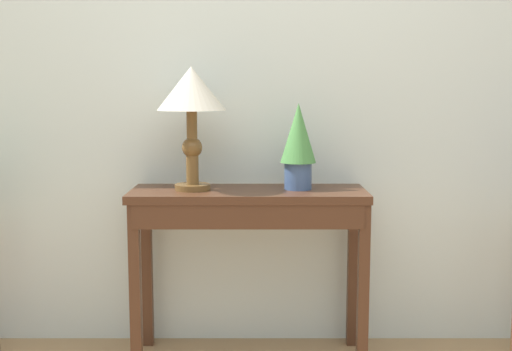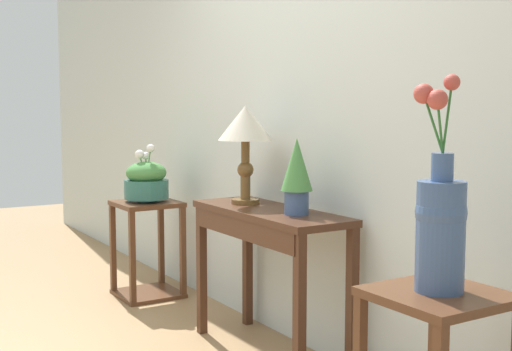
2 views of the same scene
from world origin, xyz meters
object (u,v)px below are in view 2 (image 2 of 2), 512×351
(table_lamp, at_px, (245,129))
(pedestal_stand_left, at_px, (147,249))
(console_table, at_px, (267,235))
(potted_plant_on_console, at_px, (297,173))
(flower_vase_tall_right, at_px, (440,220))
(planter_bowl_wide_left, at_px, (146,181))

(table_lamp, distance_m, pedestal_stand_left, 1.38)
(console_table, relative_size, pedestal_stand_left, 1.57)
(table_lamp, distance_m, potted_plant_on_console, 0.49)
(flower_vase_tall_right, bearing_deg, table_lamp, 172.24)
(console_table, height_order, table_lamp, table_lamp)
(table_lamp, bearing_deg, planter_bowl_wide_left, -174.16)
(pedestal_stand_left, distance_m, flower_vase_tall_right, 2.75)
(console_table, bearing_deg, flower_vase_tall_right, -8.26)
(pedestal_stand_left, bearing_deg, flower_vase_tall_right, -2.22)
(console_table, bearing_deg, potted_plant_on_console, 10.21)
(planter_bowl_wide_left, bearing_deg, console_table, 3.88)
(planter_bowl_wide_left, xyz_separation_m, flower_vase_tall_right, (2.68, -0.10, 0.13))
(pedestal_stand_left, relative_size, flower_vase_tall_right, 0.92)
(planter_bowl_wide_left, bearing_deg, pedestal_stand_left, 59.05)
(pedestal_stand_left, bearing_deg, potted_plant_on_console, 4.73)
(potted_plant_on_console, xyz_separation_m, flower_vase_tall_right, (1.13, -0.23, -0.05))
(console_table, bearing_deg, pedestal_stand_left, -176.13)
(table_lamp, relative_size, potted_plant_on_console, 1.42)
(console_table, height_order, flower_vase_tall_right, flower_vase_tall_right)
(console_table, relative_size, flower_vase_tall_right, 1.44)
(console_table, xyz_separation_m, table_lamp, (-0.24, 0.02, 0.53))
(potted_plant_on_console, distance_m, flower_vase_tall_right, 1.16)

